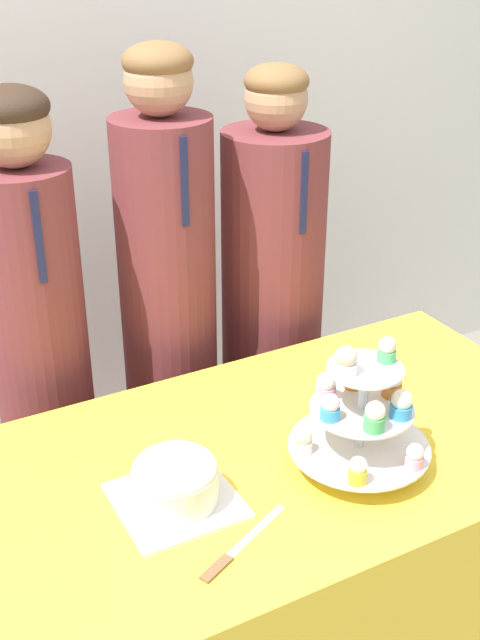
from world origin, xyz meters
The scene contains 8 objects.
wall_back centered at (0.00, 1.60, 1.35)m, with size 9.00×0.06×2.70m.
table centered at (0.00, 0.38, 0.36)m, with size 1.53×0.77×0.71m.
round_cake centered at (-0.22, 0.33, 0.77)m, with size 0.23×0.23×0.12m.
cake_knife centered at (-0.20, 0.15, 0.72)m, with size 0.23×0.12×0.01m.
cupcake_stand centered at (0.17, 0.26, 0.85)m, with size 0.30×0.30×0.30m.
student_0 centered at (-0.30, 1.00, 0.69)m, with size 0.25×0.25×1.42m.
student_1 centered at (0.06, 1.00, 0.72)m, with size 0.26×0.27×1.49m.
student_2 centered at (0.39, 1.00, 0.67)m, with size 0.30×0.30×1.42m.
Camera 1 is at (-0.71, -0.83, 1.76)m, focal length 45.00 mm.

